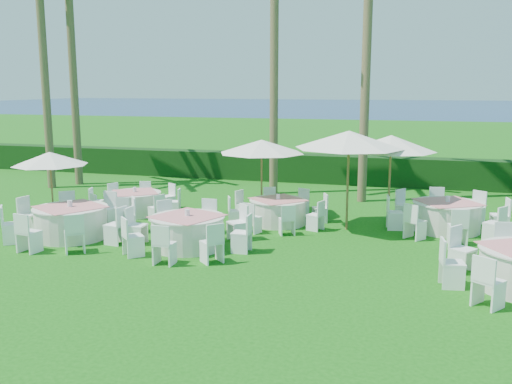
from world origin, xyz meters
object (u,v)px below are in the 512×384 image
Objects in this scene: banquet_table_e at (278,211)px; umbrella_b at (349,140)px; umbrella_c at (262,147)px; umbrella_a at (50,159)px; umbrella_d at (391,143)px; banquet_table_d at (135,203)px; banquet_table_b at (188,231)px; banquet_table_a at (71,221)px; banquet_table_f at (447,216)px.

banquet_table_e is 3.05m from umbrella_b.
umbrella_c is (-2.85, 1.00, -0.38)m from umbrella_b.
umbrella_b reaches higher than umbrella_c.
umbrella_a is 0.82× the size of umbrella_d.
banquet_table_b is at bearing -44.67° from banquet_table_d.
umbrella_a is at bearing -151.89° from umbrella_c.
umbrella_a is 0.72× the size of umbrella_b.
umbrella_c is (4.00, 0.91, 1.85)m from banquet_table_d.
banquet_table_b is (3.46, -0.02, -0.02)m from banquet_table_a.
umbrella_a is 6.35m from umbrella_c.
umbrella_d is at bearing 38.31° from banquet_table_b.
banquet_table_f reaches higher than banquet_table_d.
umbrella_d is (1.13, 0.77, -0.15)m from umbrella_b.
umbrella_d is at bearing 34.30° from umbrella_b.
banquet_table_a is at bearing -159.65° from banquet_table_f.
banquet_table_e is 4.89m from banquet_table_f.
umbrella_c is at bearing 176.57° from banquet_table_f.
umbrella_b reaches higher than banquet_table_a.
banquet_table_e is (1.60, 3.17, -0.04)m from banquet_table_b.
umbrella_a is at bearing 167.60° from banquet_table_b.
banquet_table_a is 10.59m from banquet_table_f.
umbrella_c is at bearing 160.64° from umbrella_b.
banquet_table_f is 3.59m from umbrella_b.
banquet_table_d is 4.77m from banquet_table_e.
banquet_table_d is at bearing 84.54° from banquet_table_a.
umbrella_a is (-11.22, -2.65, 1.58)m from banquet_table_f.
banquet_table_f is (9.63, 0.57, 0.06)m from banquet_table_d.
banquet_table_e is 1.09× the size of umbrella_d.
umbrella_d reaches higher than banquet_table_f.
banquet_table_a is at bearing 179.73° from banquet_table_b.
umbrella_b is at bearing -145.70° from umbrella_d.
banquet_table_a is at bearing -157.11° from umbrella_b.
umbrella_b reaches higher than umbrella_a.
umbrella_c is at bearing 43.05° from banquet_table_a.
umbrella_c reaches higher than banquet_table_d.
banquet_table_b is 7.45m from banquet_table_f.
banquet_table_b is 4.45m from banquet_table_d.
banquet_table_f is 11.64m from umbrella_a.
umbrella_d is at bearing 4.85° from banquet_table_d.
banquet_table_b is 5.12m from umbrella_a.
banquet_table_a is 9.32m from umbrella_d.
banquet_table_a is 2.27m from umbrella_a.
banquet_table_a is at bearing -38.52° from umbrella_a.
umbrella_a is (-4.75, 1.05, 1.58)m from banquet_table_b.
banquet_table_a is 3.13m from banquet_table_d.
umbrella_c is (4.30, 4.02, 1.78)m from banquet_table_a.
banquet_table_f is 1.54× the size of umbrella_a.
banquet_table_f is at bearing 13.42° from umbrella_b.
banquet_table_d is at bearing -176.60° from banquet_table_f.
banquet_table_f is at bearing 20.35° from banquet_table_a.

